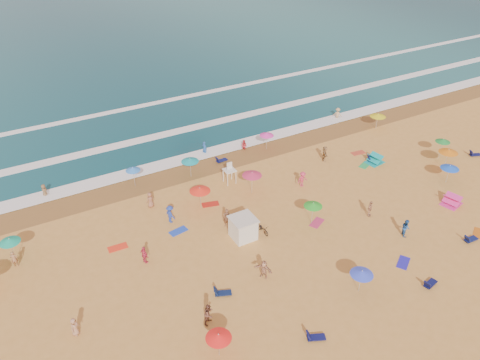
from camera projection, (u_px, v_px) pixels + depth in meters
ground at (254, 229)px, 43.51m from camera, size 220.00×220.00×0.00m
ocean at (64, 25)px, 105.17m from camera, size 220.00×140.00×0.18m
wet_sand at (197, 168)px, 52.68m from camera, size 220.00×220.00×0.00m
surf_foam at (168, 136)px, 59.11m from camera, size 200.00×18.70×0.05m
cabana at (243, 228)px, 42.01m from camera, size 2.00×2.00×2.00m
cabana_roof at (243, 219)px, 41.44m from camera, size 2.20×2.20×0.12m
bicycle at (263, 229)px, 42.87m from camera, size 0.73×1.74×0.89m
lifeguard_stand at (230, 174)px, 49.68m from camera, size 1.20×1.20×2.10m
beach_umbrellas at (260, 203)px, 43.43m from camera, size 57.01×28.70×0.75m
loungers at (322, 235)px, 42.53m from camera, size 59.48×26.31×0.34m
towels at (282, 240)px, 42.14m from camera, size 39.35×21.68×0.03m
popup_tents at (411, 177)px, 50.03m from camera, size 3.24×11.92×1.20m
beachgoers at (251, 198)px, 46.40m from camera, size 43.08×24.08×2.14m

